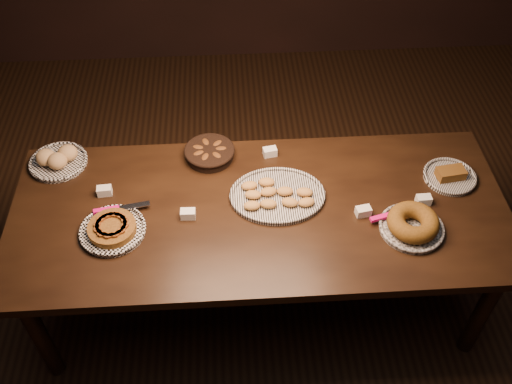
{
  "coord_description": "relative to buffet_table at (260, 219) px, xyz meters",
  "views": [
    {
      "loc": [
        -0.13,
        -1.82,
        2.79
      ],
      "look_at": [
        -0.02,
        0.05,
        0.82
      ],
      "focal_mm": 40.0,
      "sensor_mm": 36.0,
      "label": 1
    }
  ],
  "objects": [
    {
      "name": "tent_cards",
      "position": [
        0.05,
        0.09,
        0.1
      ],
      "size": [
        1.62,
        0.5,
        0.04
      ],
      "color": "white",
      "rests_on": "buffet_table"
    },
    {
      "name": "buffet_table",
      "position": [
        0.0,
        0.0,
        0.0
      ],
      "size": [
        2.4,
        1.0,
        0.75
      ],
      "color": "black",
      "rests_on": "ground"
    },
    {
      "name": "croissant_basket",
      "position": [
        -0.24,
        0.38,
        0.11
      ],
      "size": [
        0.32,
        0.32,
        0.07
      ],
      "rotation": [
        0.0,
        0.0,
        -0.38
      ],
      "color": "black",
      "rests_on": "buffet_table"
    },
    {
      "name": "madeleine_platter",
      "position": [
        0.09,
        0.07,
        0.09
      ],
      "size": [
        0.47,
        0.38,
        0.05
      ],
      "rotation": [
        0.0,
        0.0,
        -0.27
      ],
      "color": "black",
      "rests_on": "buffet_table"
    },
    {
      "name": "loaf_plate",
      "position": [
        0.97,
        0.15,
        0.09
      ],
      "size": [
        0.27,
        0.27,
        0.06
      ],
      "rotation": [
        0.0,
        0.0,
        0.14
      ],
      "color": "black",
      "rests_on": "buffet_table"
    },
    {
      "name": "ground",
      "position": [
        0.0,
        0.0,
        -0.68
      ],
      "size": [
        5.0,
        5.0,
        0.0
      ],
      "primitive_type": "plane",
      "color": "black",
      "rests_on": "ground"
    },
    {
      "name": "bread_roll_plate",
      "position": [
        -1.02,
        0.38,
        0.11
      ],
      "size": [
        0.3,
        0.3,
        0.09
      ],
      "rotation": [
        0.0,
        0.0,
        0.37
      ],
      "color": "white",
      "rests_on": "buffet_table"
    },
    {
      "name": "apple_tart_plate",
      "position": [
        -0.69,
        -0.1,
        0.1
      ],
      "size": [
        0.32,
        0.32,
        0.06
      ],
      "rotation": [
        0.0,
        0.0,
        -0.12
      ],
      "color": "white",
      "rests_on": "buffet_table"
    },
    {
      "name": "bundt_cake_plate",
      "position": [
        0.69,
        -0.17,
        0.11
      ],
      "size": [
        0.34,
        0.3,
        0.1
      ],
      "rotation": [
        0.0,
        0.0,
        -0.05
      ],
      "color": "black",
      "rests_on": "buffet_table"
    }
  ]
}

